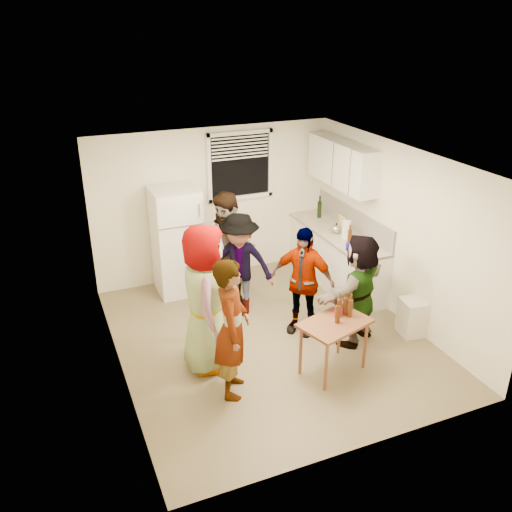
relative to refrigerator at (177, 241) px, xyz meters
name	(u,v)px	position (x,y,z in m)	size (l,w,h in m)	color
room	(269,338)	(0.75, -1.88, -0.85)	(4.00, 4.50, 2.50)	white
window	(240,166)	(1.20, 0.33, 1.00)	(1.12, 0.10, 1.06)	white
refrigerator	(177,241)	(0.00, 0.00, 0.00)	(0.70, 0.70, 1.70)	white
counter_lower	(336,258)	(2.45, -0.73, -0.42)	(0.60, 2.20, 0.86)	white
countertop	(337,233)	(2.45, -0.73, 0.03)	(0.64, 2.22, 0.04)	beige
backsplash	(353,219)	(2.74, -0.73, 0.23)	(0.03, 2.20, 0.36)	beige
upper_cabinets	(342,164)	(2.58, -0.53, 1.10)	(0.34, 1.60, 0.70)	white
kettle	(336,233)	(2.40, -0.77, 0.05)	(0.22, 0.18, 0.18)	silver
paper_towel	(346,238)	(2.43, -1.01, 0.05)	(0.13, 0.13, 0.29)	white
wine_bottle	(319,217)	(2.50, -0.03, 0.05)	(0.07, 0.07, 0.28)	black
beer_bottle_counter	(349,244)	(2.35, -1.24, 0.05)	(0.06, 0.06, 0.23)	#47230C
blue_cup	(348,250)	(2.22, -1.43, 0.05)	(0.08, 0.08, 0.11)	#1710B9
picture_frame	(343,221)	(2.67, -0.52, 0.13)	(0.02, 0.20, 0.17)	#F5E160
trash_bin	(413,318)	(2.65, -2.53, -0.60)	(0.35, 0.35, 0.52)	silver
serving_table	(332,370)	(1.18, -2.86, -0.85)	(0.83, 0.56, 0.70)	brown
beer_bottle_table	(337,322)	(1.19, -2.87, -0.15)	(0.06, 0.06, 0.23)	#47230C
red_cup	(338,316)	(1.28, -2.74, -0.15)	(0.09, 0.09, 0.12)	red
guest_grey	(208,364)	(-0.22, -2.14, -0.85)	(0.93, 1.91, 0.61)	gray
guest_stripe	(233,390)	(-0.10, -2.74, -0.85)	(0.62, 1.71, 0.41)	#141933
guest_back_left	(230,303)	(0.59, -0.74, -0.85)	(0.86, 1.77, 0.67)	brown
guest_back_right	(240,311)	(0.65, -1.03, -0.85)	(1.00, 1.55, 0.58)	#434248
guest_black	(300,330)	(1.25, -1.85, -0.85)	(0.91, 1.56, 0.38)	black
guest_orange	(354,339)	(1.82, -2.36, -0.85)	(1.44, 1.55, 0.46)	#D08152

